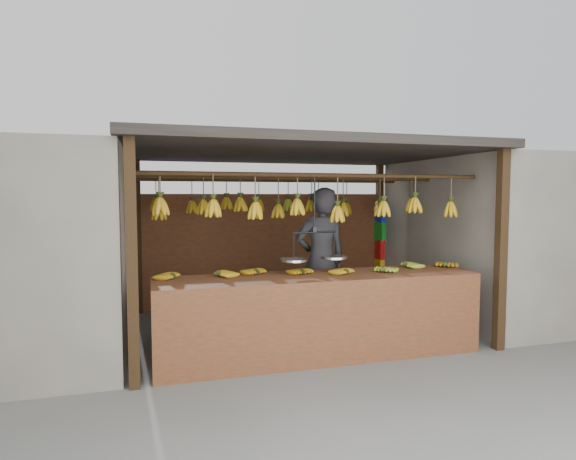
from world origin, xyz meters
name	(u,v)px	position (x,y,z in m)	size (l,w,h in m)	color
ground	(294,328)	(0.00, 0.00, 0.00)	(80.00, 80.00, 0.00)	#5B5B57
stall	(287,181)	(0.00, 0.33, 1.97)	(4.30, 3.30, 2.40)	black
neighbor_right	(519,236)	(3.60, 0.00, 1.15)	(3.00, 3.00, 2.30)	slate
counter	(323,294)	(-0.06, -1.23, 0.71)	(3.59, 0.81, 0.96)	brown
hanging_bananas	(294,207)	(-0.01, 0.00, 1.62)	(3.62, 2.24, 0.38)	#B08312
balance_scale	(314,255)	(-0.07, -1.00, 1.11)	(0.81, 0.40, 0.94)	black
vendor	(321,260)	(0.28, -0.25, 0.94)	(0.68, 0.45, 1.88)	#262628
bag_bundles	(380,241)	(1.94, 1.35, 1.01)	(0.08, 0.26, 1.30)	#1426BF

